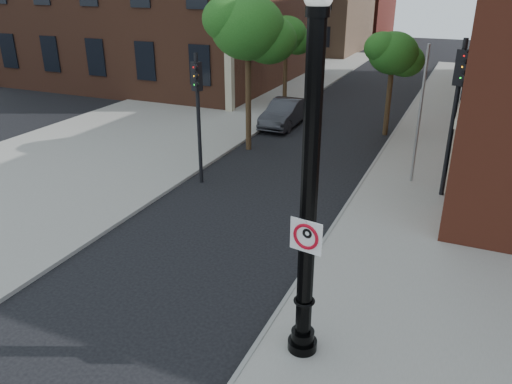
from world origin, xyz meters
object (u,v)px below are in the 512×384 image
at_px(traffic_signal_left, 198,98).
at_px(traffic_signal_right, 457,95).
at_px(parked_car, 285,113).
at_px(no_parking_sign, 306,236).
at_px(lamppost, 309,209).

distance_m(traffic_signal_left, traffic_signal_right, 8.48).
bearing_deg(parked_car, traffic_signal_left, -90.52).
relative_size(parked_car, traffic_signal_left, 0.87).
height_order(no_parking_sign, parked_car, no_parking_sign).
relative_size(lamppost, traffic_signal_right, 1.32).
height_order(lamppost, no_parking_sign, lamppost).
relative_size(lamppost, traffic_signal_left, 1.50).
distance_m(lamppost, traffic_signal_left, 9.55).
height_order(lamppost, traffic_signal_right, lamppost).
relative_size(lamppost, no_parking_sign, 11.09).
height_order(traffic_signal_left, traffic_signal_right, traffic_signal_right).
distance_m(no_parking_sign, traffic_signal_left, 9.71).
distance_m(no_parking_sign, traffic_signal_right, 9.59).
height_order(parked_car, traffic_signal_right, traffic_signal_right).
relative_size(lamppost, parked_car, 1.73).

